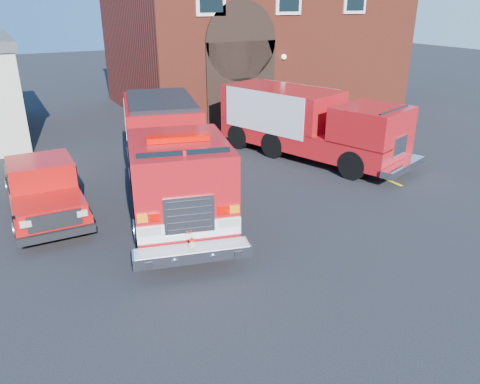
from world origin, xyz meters
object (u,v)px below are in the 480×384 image
fire_station (254,28)px  fire_engine (169,155)px  pickup_truck (43,187)px  secondary_truck (308,122)px

fire_station → fire_engine: 15.55m
fire_station → pickup_truck: fire_station is taller
pickup_truck → secondary_truck: bearing=4.3°
fire_station → secondary_truck: size_ratio=1.86×
fire_station → secondary_truck: 11.25m
fire_engine → pickup_truck: size_ratio=1.81×
fire_engine → fire_station: bearing=50.9°
fire_station → pickup_truck: (-13.22, -11.07, -3.46)m
secondary_truck → pickup_truck: bearing=-175.7°
fire_engine → secondary_truck: size_ratio=1.14×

